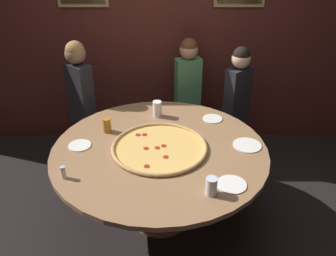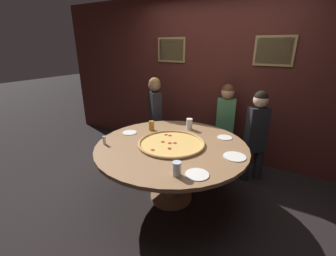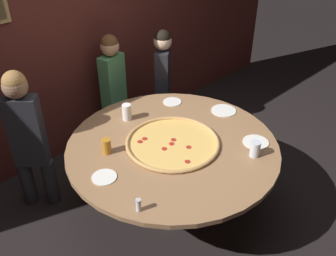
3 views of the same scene
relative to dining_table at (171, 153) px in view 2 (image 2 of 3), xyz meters
The scene contains 15 objects.
ground_plane 0.63m from the dining_table, ahead, with size 24.00×24.00×0.00m, color black.
back_wall 1.62m from the dining_table, 90.00° to the left, with size 6.40×0.08×2.60m.
dining_table is the anchor object (origin of this frame).
giant_pizza 0.13m from the dining_table, behind, with size 0.78×0.78×0.03m.
drink_cup_far_left 0.57m from the dining_table, 149.06° to the left, with size 0.07×0.07×0.13m, color #BC7A23.
drink_cup_far_right 0.69m from the dining_table, 57.02° to the right, with size 0.08×0.08×0.13m, color silver.
drink_cup_centre_back 0.59m from the dining_table, 93.19° to the left, with size 0.08×0.08×0.15m, color white.
white_plate_far_back 0.67m from the dining_table, behind, with size 0.19×0.19×0.01m, color white.
white_plate_beside_cup 0.73m from the dining_table, ahead, with size 0.23×0.23×0.01m, color white.
white_plate_near_front 0.70m from the dining_table, 46.13° to the left, with size 0.18×0.18×0.01m, color white.
white_plate_right_side 0.70m from the dining_table, 41.82° to the right, with size 0.21×0.21×0.01m, color white.
condiment_shaker 0.80m from the dining_table, 150.71° to the right, with size 0.04×0.04×0.10m.
diner_far_left 1.24m from the dining_table, 50.80° to the left, with size 0.32×0.29×1.28m.
diner_side_left 1.24m from the dining_table, 131.63° to the left, with size 0.33×0.31×1.35m.
diner_centre_back 1.24m from the dining_table, 76.71° to the left, with size 0.34×0.20×1.29m.
Camera 2 is at (1.15, -2.09, 1.82)m, focal length 24.00 mm.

